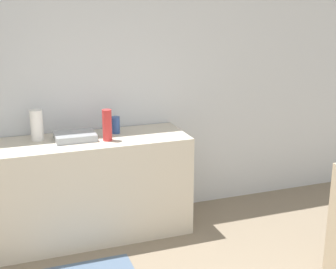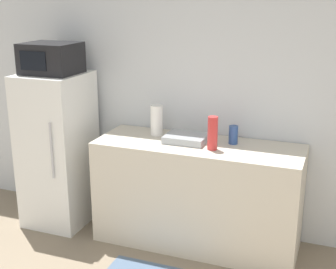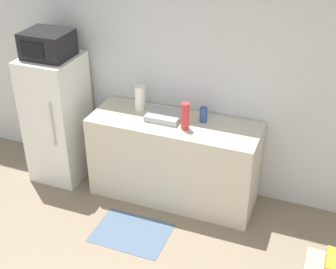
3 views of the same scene
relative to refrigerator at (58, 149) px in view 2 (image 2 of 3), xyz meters
The scene contains 8 objects.
wall_back 1.64m from the refrigerator, 15.57° to the left, with size 8.00×0.06×2.60m, color silver.
refrigerator is the anchor object (origin of this frame).
microwave 0.87m from the refrigerator, 107.12° to the right, with size 0.48×0.41×0.28m.
counter 1.41m from the refrigerator, ahead, with size 1.78×0.64×0.94m, color beige.
sink_basin 1.29m from the refrigerator, ahead, with size 0.35×0.28×0.06m, color #9EA3A8.
bottle_tall 1.57m from the refrigerator, ahead, with size 0.08×0.08×0.28m, color red.
bottle_short 1.69m from the refrigerator, ahead, with size 0.08×0.08×0.16m, color #2D4C8C.
paper_towel_roll 1.03m from the refrigerator, 10.32° to the left, with size 0.11×0.11×0.27m, color white.
Camera 2 is at (1.01, -0.88, 2.18)m, focal length 50.00 mm.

